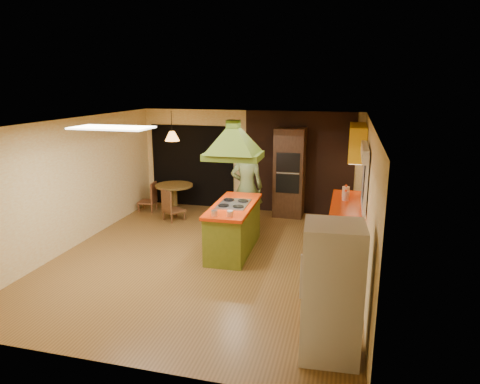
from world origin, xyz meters
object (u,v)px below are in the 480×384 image
(man, at_px, (247,187))
(canister_large, at_px, (346,192))
(kitchen_island, at_px, (234,227))
(refrigerator, at_px, (332,292))
(wall_oven, at_px, (289,173))
(dining_table, at_px, (174,193))

(man, xyz_separation_m, canister_large, (2.08, -0.17, 0.08))
(man, bearing_deg, kitchen_island, 81.41)
(kitchen_island, distance_m, refrigerator, 3.48)
(refrigerator, height_order, wall_oven, wall_oven)
(dining_table, bearing_deg, man, -22.40)
(refrigerator, bearing_deg, canister_large, 84.79)
(dining_table, relative_size, canister_large, 4.35)
(kitchen_island, relative_size, refrigerator, 1.14)
(kitchen_island, xyz_separation_m, man, (-0.05, 1.28, 0.48))
(dining_table, bearing_deg, kitchen_island, -45.22)
(kitchen_island, distance_m, canister_large, 2.38)
(man, distance_m, dining_table, 2.28)
(refrigerator, distance_m, dining_table, 6.45)
(kitchen_island, bearing_deg, man, 91.03)
(man, xyz_separation_m, wall_oven, (0.75, 1.24, 0.11))
(man, height_order, dining_table, man)
(man, bearing_deg, refrigerator, 104.90)
(wall_oven, height_order, dining_table, wall_oven)
(canister_large, bearing_deg, refrigerator, -91.24)
(dining_table, bearing_deg, refrigerator, -50.90)
(wall_oven, bearing_deg, kitchen_island, -104.34)
(man, height_order, canister_large, man)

